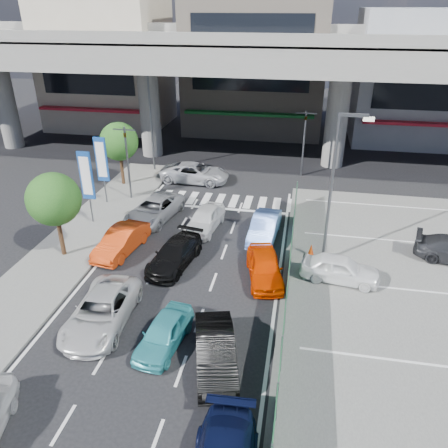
% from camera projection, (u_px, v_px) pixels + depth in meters
% --- Properties ---
extents(ground, '(120.00, 120.00, 0.00)m').
position_uv_depth(ground, '(164.00, 316.00, 19.46)').
color(ground, black).
rests_on(ground, ground).
extents(parking_lot, '(12.00, 28.00, 0.06)m').
position_uv_depth(parking_lot, '(415.00, 316.00, 19.41)').
color(parking_lot, '#595957').
rests_on(parking_lot, ground).
extents(sidewalk_left, '(4.00, 30.00, 0.12)m').
position_uv_depth(sidewalk_left, '(65.00, 255.00, 24.07)').
color(sidewalk_left, '#595957').
rests_on(sidewalk_left, ground).
extents(fence_run, '(0.16, 22.00, 1.80)m').
position_uv_depth(fence_run, '(286.00, 300.00, 19.06)').
color(fence_run, '#1C542F').
rests_on(fence_run, ground).
extents(expressway, '(64.00, 14.00, 10.75)m').
position_uv_depth(expressway, '(241.00, 54.00, 34.74)').
color(expressway, slate).
rests_on(expressway, ground).
extents(building_west, '(12.00, 10.90, 13.00)m').
position_uv_depth(building_west, '(108.00, 64.00, 47.10)').
color(building_west, '#AB9E8A').
rests_on(building_west, ground).
extents(building_center, '(14.00, 10.90, 15.00)m').
position_uv_depth(building_center, '(257.00, 56.00, 44.93)').
color(building_center, gray).
rests_on(building_center, ground).
extents(building_east, '(12.00, 10.90, 12.00)m').
position_uv_depth(building_east, '(419.00, 77.00, 42.13)').
color(building_east, gray).
rests_on(building_east, ground).
extents(traffic_light_left, '(1.60, 1.24, 5.20)m').
position_uv_depth(traffic_light_left, '(126.00, 145.00, 29.19)').
color(traffic_light_left, '#595B60').
rests_on(traffic_light_left, ground).
extents(traffic_light_right, '(1.60, 1.24, 5.20)m').
position_uv_depth(traffic_light_right, '(305.00, 127.00, 33.42)').
color(traffic_light_right, '#595B60').
rests_on(traffic_light_right, ground).
extents(street_lamp_right, '(1.65, 0.22, 8.00)m').
position_uv_depth(street_lamp_right, '(336.00, 179.00, 21.38)').
color(street_lamp_right, '#595B60').
rests_on(street_lamp_right, ground).
extents(street_lamp_left, '(1.65, 0.22, 8.00)m').
position_uv_depth(street_lamp_left, '(152.00, 113.00, 34.08)').
color(street_lamp_left, '#595B60').
rests_on(street_lamp_left, ground).
extents(signboard_near, '(0.80, 0.14, 4.70)m').
position_uv_depth(signboard_near, '(87.00, 178.00, 26.24)').
color(signboard_near, '#595B60').
rests_on(signboard_near, ground).
extents(signboard_far, '(0.80, 0.14, 4.70)m').
position_uv_depth(signboard_far, '(102.00, 161.00, 28.93)').
color(signboard_far, '#595B60').
rests_on(signboard_far, ground).
extents(tree_near, '(2.80, 2.80, 4.80)m').
position_uv_depth(tree_near, '(54.00, 200.00, 22.56)').
color(tree_near, '#382314').
rests_on(tree_near, ground).
extents(tree_far, '(2.80, 2.80, 4.80)m').
position_uv_depth(tree_far, '(119.00, 142.00, 31.89)').
color(tree_far, '#382314').
rests_on(tree_far, ground).
extents(sedan_white_mid_left, '(2.52, 5.07, 1.38)m').
position_uv_depth(sedan_white_mid_left, '(102.00, 311.00, 18.68)').
color(sedan_white_mid_left, silver).
rests_on(sedan_white_mid_left, ground).
extents(taxi_teal_mid, '(1.92, 3.76, 1.22)m').
position_uv_depth(taxi_teal_mid, '(164.00, 333.00, 17.57)').
color(taxi_teal_mid, teal).
rests_on(taxi_teal_mid, ground).
extents(hatch_black_mid_right, '(2.49, 4.42, 1.38)m').
position_uv_depth(hatch_black_mid_right, '(216.00, 352.00, 16.51)').
color(hatch_black_mid_right, black).
rests_on(hatch_black_mid_right, ground).
extents(taxi_orange_left, '(2.09, 4.36, 1.38)m').
position_uv_depth(taxi_orange_left, '(121.00, 241.00, 24.15)').
color(taxi_orange_left, '#C1360D').
rests_on(taxi_orange_left, ground).
extents(sedan_black_mid, '(2.50, 4.62, 1.27)m').
position_uv_depth(sedan_black_mid, '(175.00, 254.00, 22.99)').
color(sedan_black_mid, black).
rests_on(sedan_black_mid, ground).
extents(taxi_orange_right, '(2.48, 4.31, 1.38)m').
position_uv_depth(taxi_orange_right, '(265.00, 267.00, 21.80)').
color(taxi_orange_right, '#E93A00').
rests_on(taxi_orange_right, ground).
extents(wagon_silver_front_left, '(3.16, 5.30, 1.38)m').
position_uv_depth(wagon_silver_front_left, '(154.00, 209.00, 27.83)').
color(wagon_silver_front_left, '#929398').
rests_on(wagon_silver_front_left, ground).
extents(sedan_white_front_mid, '(2.14, 4.23, 1.38)m').
position_uv_depth(sedan_white_front_mid, '(205.00, 219.00, 26.61)').
color(sedan_white_front_mid, silver).
rests_on(sedan_white_front_mid, ground).
extents(kei_truck_front_right, '(1.76, 4.28, 1.38)m').
position_uv_depth(kei_truck_front_right, '(265.00, 227.00, 25.63)').
color(kei_truck_front_right, '#638BE3').
rests_on(kei_truck_front_right, ground).
extents(crossing_wagon_silver, '(5.31, 2.60, 1.45)m').
position_uv_depth(crossing_wagon_silver, '(195.00, 173.00, 33.68)').
color(crossing_wagon_silver, '#B2B3BA').
rests_on(crossing_wagon_silver, ground).
extents(parked_sedan_white, '(4.06, 2.08, 1.32)m').
position_uv_depth(parked_sedan_white, '(340.00, 269.00, 21.60)').
color(parked_sedan_white, white).
rests_on(parked_sedan_white, parking_lot).
extents(traffic_cone, '(0.40, 0.40, 0.72)m').
position_uv_depth(traffic_cone, '(311.00, 250.00, 23.81)').
color(traffic_cone, '#F94A0D').
rests_on(traffic_cone, parking_lot).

